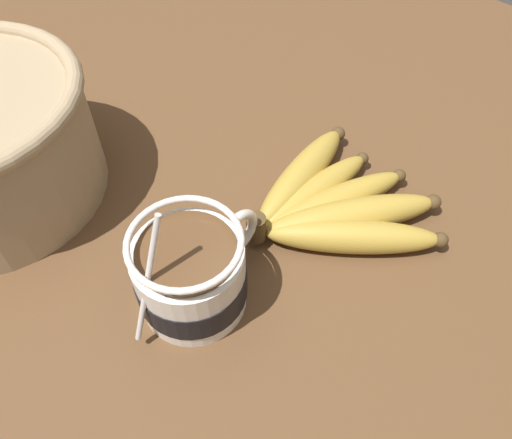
% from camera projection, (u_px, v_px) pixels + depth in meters
% --- Properties ---
extents(table, '(1.31, 1.31, 0.03)m').
position_uv_depth(table, '(232.00, 254.00, 0.53)').
color(table, brown).
rests_on(table, ground).
extents(coffee_mug, '(0.15, 0.10, 0.14)m').
position_uv_depth(coffee_mug, '(192.00, 275.00, 0.44)').
color(coffee_mug, white).
rests_on(coffee_mug, table).
extents(banana_bunch, '(0.19, 0.20, 0.04)m').
position_uv_depth(banana_bunch, '(332.00, 204.00, 0.52)').
color(banana_bunch, '#4C381E').
rests_on(banana_bunch, table).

